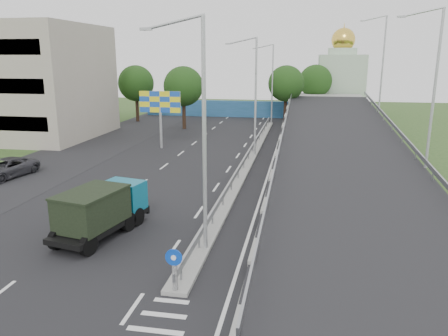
% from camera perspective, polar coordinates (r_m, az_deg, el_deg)
% --- Properties ---
extents(ground, '(160.00, 160.00, 0.00)m').
position_cam_1_polar(ground, '(15.24, -8.84, -20.16)').
color(ground, '#2D4C1E').
rests_on(ground, ground).
extents(road_surface, '(26.00, 90.00, 0.04)m').
position_cam_1_polar(road_surface, '(33.77, -2.70, -0.48)').
color(road_surface, black).
rests_on(road_surface, ground).
extents(parking_strip, '(8.00, 90.00, 0.05)m').
position_cam_1_polar(parking_strip, '(38.74, -21.79, 0.42)').
color(parking_strip, black).
rests_on(parking_strip, ground).
extents(median, '(1.00, 44.00, 0.20)m').
position_cam_1_polar(median, '(37.07, 3.21, 1.00)').
color(median, gray).
rests_on(median, ground).
extents(overpass_ramp, '(10.00, 50.00, 3.50)m').
position_cam_1_polar(overpass_ramp, '(36.60, 14.99, 3.01)').
color(overpass_ramp, gray).
rests_on(overpass_ramp, ground).
extents(median_guardrail, '(0.09, 44.00, 0.71)m').
position_cam_1_polar(median_guardrail, '(36.93, 3.22, 1.98)').
color(median_guardrail, gray).
rests_on(median_guardrail, median).
extents(sign_bollard, '(0.64, 0.23, 1.67)m').
position_cam_1_polar(sign_bollard, '(16.49, -6.48, -13.06)').
color(sign_bollard, black).
rests_on(sign_bollard, median).
extents(lamp_post_near, '(2.74, 0.18, 10.08)m').
position_cam_1_polar(lamp_post_near, '(18.53, -3.18, 5.65)').
color(lamp_post_near, '#B2B5B7').
rests_on(lamp_post_near, median).
extents(lamp_post_mid, '(2.74, 0.18, 10.08)m').
position_cam_1_polar(lamp_post_mid, '(38.16, 3.87, 10.05)').
color(lamp_post_mid, '#B2B5B7').
rests_on(lamp_post_mid, median).
extents(lamp_post_far, '(2.74, 0.18, 10.08)m').
position_cam_1_polar(lamp_post_far, '(58.05, 6.16, 11.42)').
color(lamp_post_far, '#B2B5B7').
rests_on(lamp_post_far, median).
extents(blue_wall, '(30.00, 0.50, 2.40)m').
position_cam_1_polar(blue_wall, '(64.79, 2.79, 7.68)').
color(blue_wall, '#215579').
rests_on(blue_wall, ground).
extents(church, '(7.00, 7.00, 13.80)m').
position_cam_1_polar(church, '(72.12, 15.01, 11.17)').
color(church, '#B2CCAD').
rests_on(church, ground).
extents(billboard, '(4.00, 0.24, 5.50)m').
position_cam_1_polar(billboard, '(42.24, -8.35, 8.12)').
color(billboard, '#B2B5B7').
rests_on(billboard, ground).
extents(tree_left_mid, '(4.80, 4.80, 7.60)m').
position_cam_1_polar(tree_left_mid, '(53.89, -5.32, 10.56)').
color(tree_left_mid, black).
rests_on(tree_left_mid, ground).
extents(tree_median_far, '(4.80, 4.80, 7.60)m').
position_cam_1_polar(tree_median_far, '(59.97, 8.12, 10.85)').
color(tree_median_far, black).
rests_on(tree_median_far, ground).
extents(tree_left_far, '(4.80, 4.80, 7.60)m').
position_cam_1_polar(tree_left_far, '(61.16, -11.42, 10.78)').
color(tree_left_far, black).
rests_on(tree_left_far, ground).
extents(tree_ramp_far, '(4.80, 4.80, 7.60)m').
position_cam_1_polar(tree_ramp_far, '(66.93, 11.86, 11.03)').
color(tree_ramp_far, black).
rests_on(tree_ramp_far, ground).
extents(dump_truck, '(3.15, 5.92, 2.48)m').
position_cam_1_polar(dump_truck, '(22.32, -15.69, -5.13)').
color(dump_truck, black).
rests_on(dump_truck, ground).
extents(parked_car_c, '(3.11, 5.32, 1.39)m').
position_cam_1_polar(parked_car_c, '(35.71, -26.66, -0.05)').
color(parked_car_c, '#3A3A3F').
rests_on(parked_car_c, ground).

